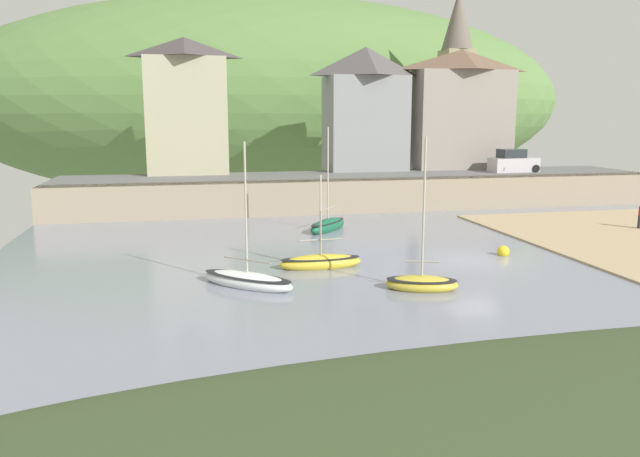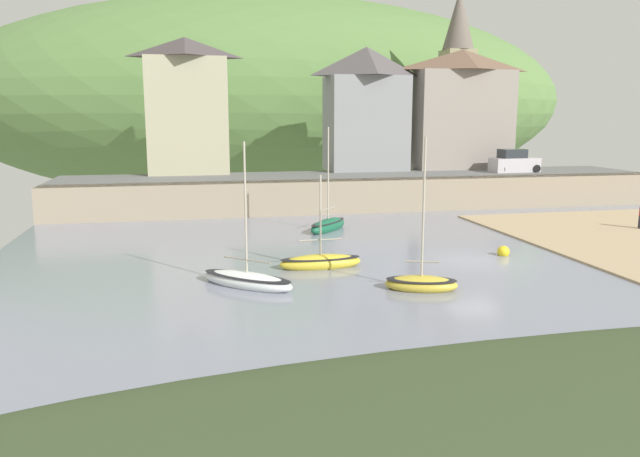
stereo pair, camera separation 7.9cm
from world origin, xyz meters
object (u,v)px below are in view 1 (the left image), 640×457
at_px(waterfront_building_left, 186,105).
at_px(church_with_spire, 456,76).
at_px(rowboat_small_beached, 321,262).
at_px(sailboat_blue_trim, 328,225).
at_px(mooring_buoy, 503,252).
at_px(parked_car_near_slipway, 513,162).
at_px(waterfront_building_centre, 365,108).
at_px(dinghy_open_wooden, 422,283).
at_px(sailboat_white_hull, 247,280).
at_px(waterfront_building_right, 460,109).

bearing_deg(waterfront_building_left, church_with_spire, 8.92).
distance_m(waterfront_building_left, church_with_spire, 25.96).
bearing_deg(rowboat_small_beached, waterfront_building_left, 101.80).
height_order(sailboat_blue_trim, mooring_buoy, sailboat_blue_trim).
bearing_deg(rowboat_small_beached, mooring_buoy, 1.85).
bearing_deg(parked_car_near_slipway, sailboat_blue_trim, -152.27).
bearing_deg(parked_car_near_slipway, waterfront_building_left, 168.19).
bearing_deg(waterfront_building_centre, parked_car_near_slipway, -20.70).
xyz_separation_m(church_with_spire, parked_car_near_slipway, (1.73, -8.50, -7.72)).
xyz_separation_m(waterfront_building_left, church_with_spire, (25.48, 4.00, 2.94)).
relative_size(waterfront_building_left, dinghy_open_wooden, 1.69).
relative_size(waterfront_building_centre, dinghy_open_wooden, 1.63).
height_order(church_with_spire, rowboat_small_beached, church_with_spire).
bearing_deg(sailboat_white_hull, sailboat_blue_trim, 104.50).
xyz_separation_m(waterfront_building_left, dinghy_open_wooden, (9.27, -29.50, -7.70)).
height_order(sailboat_blue_trim, dinghy_open_wooden, sailboat_blue_trim).
distance_m(church_with_spire, dinghy_open_wooden, 38.71).
xyz_separation_m(sailboat_blue_trim, mooring_buoy, (7.34, -8.92, -0.13)).
height_order(waterfront_building_centre, church_with_spire, church_with_spire).
relative_size(parked_car_near_slipway, mooring_buoy, 6.53).
relative_size(sailboat_blue_trim, sailboat_white_hull, 1.06).
height_order(dinghy_open_wooden, mooring_buoy, dinghy_open_wooden).
bearing_deg(dinghy_open_wooden, waterfront_building_left, 126.32).
relative_size(waterfront_building_centre, sailboat_white_hull, 1.68).
distance_m(waterfront_building_left, rowboat_small_beached, 26.75).
distance_m(waterfront_building_right, sailboat_blue_trim, 23.26).
relative_size(waterfront_building_centre, church_with_spire, 0.64).
distance_m(sailboat_white_hull, parked_car_near_slipway, 34.12).
bearing_deg(mooring_buoy, sailboat_blue_trim, 129.44).
xyz_separation_m(waterfront_building_right, dinghy_open_wooden, (-14.96, -29.50, -7.48)).
xyz_separation_m(sailboat_blue_trim, rowboat_small_beached, (-2.52, -9.52, -0.05)).
height_order(dinghy_open_wooden, parked_car_near_slipway, dinghy_open_wooden).
bearing_deg(church_with_spire, waterfront_building_centre, -158.54).
bearing_deg(church_with_spire, rowboat_small_beached, -124.06).
height_order(waterfront_building_right, sailboat_white_hull, waterfront_building_right).
bearing_deg(dinghy_open_wooden, parked_car_near_slipway, 73.20).
bearing_deg(church_with_spire, parked_car_near_slipway, -78.47).
bearing_deg(parked_car_near_slipway, sailboat_white_hull, -139.84).
distance_m(sailboat_blue_trim, mooring_buoy, 11.55).
height_order(sailboat_white_hull, parked_car_near_slipway, sailboat_white_hull).
height_order(waterfront_building_left, rowboat_small_beached, waterfront_building_left).
height_order(sailboat_white_hull, rowboat_small_beached, sailboat_white_hull).
bearing_deg(mooring_buoy, parked_car_near_slipway, 60.04).
xyz_separation_m(waterfront_building_right, church_with_spire, (1.25, 4.00, 3.17)).
xyz_separation_m(sailboat_white_hull, rowboat_small_beached, (3.75, 2.59, 0.00)).
bearing_deg(sailboat_blue_trim, parked_car_near_slipway, -19.56).
bearing_deg(waterfront_building_left, sailboat_blue_trim, -61.22).
distance_m(dinghy_open_wooden, parked_car_near_slipway, 30.91).
xyz_separation_m(waterfront_building_centre, dinghy_open_wooden, (-6.04, -29.50, -7.52)).
bearing_deg(rowboat_small_beached, parked_car_near_slipway, 42.21).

